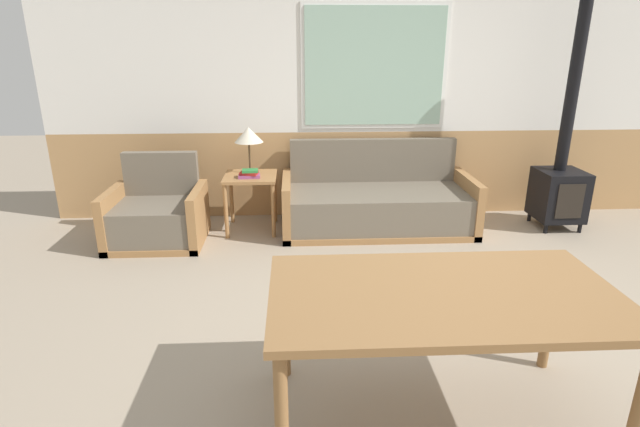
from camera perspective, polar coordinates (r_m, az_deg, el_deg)
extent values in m
plane|color=gray|center=(3.49, 14.07, -13.90)|extent=(16.00, 16.00, 0.00)
cube|color=tan|center=(5.68, 6.99, 4.64)|extent=(7.20, 0.06, 0.94)
cube|color=white|center=(5.51, 7.57, 18.38)|extent=(7.20, 0.06, 1.76)
cube|color=white|center=(5.45, 6.24, 16.32)|extent=(1.54, 0.01, 1.27)
cube|color=#99BCA8|center=(5.45, 6.25, 16.32)|extent=(1.46, 0.02, 1.19)
cube|color=#9E7042|center=(5.29, 6.45, -1.43)|extent=(1.95, 0.89, 0.06)
cube|color=#6B6051|center=(5.20, 6.57, 0.65)|extent=(1.79, 0.81, 0.36)
cube|color=#6B6051|center=(5.48, 6.04, 6.09)|extent=(1.79, 0.10, 0.46)
cube|color=#9E7042|center=(5.14, -3.81, 0.98)|extent=(0.08, 0.89, 0.56)
cube|color=#9E7042|center=(5.44, 16.34, 1.25)|extent=(0.08, 0.89, 0.56)
cube|color=#9E7042|center=(5.16, -17.91, -2.81)|extent=(0.89, 0.75, 0.06)
cube|color=#6B6051|center=(5.07, -18.19, -0.81)|extent=(0.73, 0.67, 0.34)
cube|color=#6B6051|center=(5.28, -17.69, 4.40)|extent=(0.73, 0.10, 0.44)
cube|color=#9E7042|center=(5.20, -22.50, -0.38)|extent=(0.08, 0.75, 0.54)
cube|color=#9E7042|center=(4.98, -13.68, -0.24)|extent=(0.08, 0.75, 0.54)
cube|color=#9E7042|center=(5.13, -7.98, 4.19)|extent=(0.53, 0.53, 0.03)
cylinder|color=#9E7042|center=(5.02, -10.69, 0.21)|extent=(0.04, 0.04, 0.56)
cylinder|color=#9E7042|center=(4.97, -5.37, 0.30)|extent=(0.04, 0.04, 0.56)
cylinder|color=#9E7042|center=(5.45, -10.08, 1.78)|extent=(0.04, 0.04, 0.56)
cylinder|color=#9E7042|center=(5.42, -5.19, 1.88)|extent=(0.04, 0.04, 0.56)
cylinder|color=#4C3823|center=(5.21, -7.97, 4.71)|extent=(0.17, 0.17, 0.02)
cylinder|color=#4C3823|center=(5.17, -8.05, 6.44)|extent=(0.02, 0.02, 0.30)
cone|color=beige|center=(5.13, -8.17, 8.90)|extent=(0.29, 0.29, 0.15)
cube|color=#994C84|center=(5.03, -8.09, 4.26)|extent=(0.22, 0.14, 0.03)
cube|color=#B22823|center=(5.02, -8.15, 4.56)|extent=(0.19, 0.13, 0.03)
cube|color=#2D7F3D|center=(5.01, -8.00, 4.86)|extent=(0.16, 0.13, 0.02)
cube|color=olive|center=(2.49, 13.98, -8.97)|extent=(1.68, 0.91, 0.04)
cylinder|color=olive|center=(2.28, -4.41, -22.68)|extent=(0.06, 0.06, 0.70)
cylinder|color=olive|center=(2.72, 32.65, -18.29)|extent=(0.06, 0.06, 0.70)
cylinder|color=olive|center=(2.92, -4.07, -12.29)|extent=(0.06, 0.06, 0.70)
cylinder|color=olive|center=(3.28, 24.82, -10.48)|extent=(0.06, 0.06, 0.70)
cylinder|color=black|center=(5.63, 24.38, -1.57)|extent=(0.04, 0.04, 0.10)
cylinder|color=black|center=(5.80, 27.55, -1.47)|extent=(0.04, 0.04, 0.10)
cylinder|color=black|center=(5.94, 22.80, -0.32)|extent=(0.04, 0.04, 0.10)
cylinder|color=black|center=(6.11, 25.86, -0.25)|extent=(0.04, 0.04, 0.10)
cube|color=black|center=(5.78, 25.57, 1.97)|extent=(0.45, 0.47, 0.51)
cube|color=black|center=(5.58, 26.68, 1.25)|extent=(0.27, 0.01, 0.36)
cylinder|color=black|center=(5.63, 26.99, 13.10)|extent=(0.12, 0.12, 1.74)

